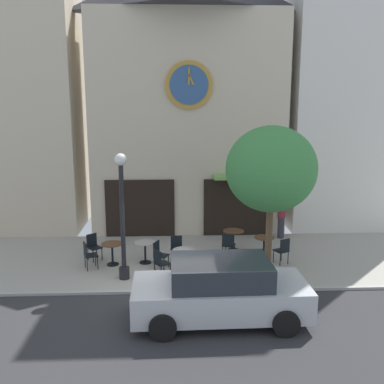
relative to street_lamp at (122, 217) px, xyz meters
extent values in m
cube|color=#9E998E|center=(1.49, 1.62, -1.98)|extent=(26.03, 5.47, 0.05)
cube|color=#2D2D30|center=(1.49, -4.32, -1.98)|extent=(26.03, 6.41, 0.05)
cube|color=#A8A5A0|center=(1.49, -1.09, -1.92)|extent=(26.03, 0.12, 0.08)
cube|color=beige|center=(2.15, 5.83, 2.44)|extent=(7.82, 2.95, 8.79)
cylinder|color=#B7842D|center=(2.15, 4.30, 3.97)|extent=(1.79, 0.10, 1.79)
cylinder|color=#2D5184|center=(2.15, 4.24, 3.97)|extent=(1.47, 0.04, 1.47)
cube|color=#B7842D|center=(2.23, 4.20, 4.15)|extent=(0.22, 0.03, 0.39)
cube|color=#B7842D|center=(2.14, 4.20, 4.28)|extent=(0.07, 0.03, 0.63)
cube|color=black|center=(0.19, 4.32, -0.81)|extent=(2.74, 0.10, 2.30)
cube|color=black|center=(4.10, 4.32, -0.81)|extent=(2.74, 0.10, 2.30)
cube|color=#72A84C|center=(4.34, 4.01, 0.49)|extent=(2.50, 0.90, 0.12)
cube|color=beige|center=(-5.09, 6.01, 3.69)|extent=(5.47, 3.30, 11.29)
cube|color=silver|center=(9.06, 6.27, 5.77)|extent=(5.35, 3.83, 15.47)
cylinder|color=black|center=(0.00, 0.00, -1.78)|extent=(0.32, 0.32, 0.36)
cylinder|color=black|center=(0.00, 0.00, -0.21)|extent=(0.14, 0.14, 3.50)
sphere|color=white|center=(0.00, 0.00, 1.72)|extent=(0.36, 0.36, 0.36)
cylinder|color=brown|center=(4.39, -0.17, -0.73)|extent=(0.20, 0.20, 2.45)
ellipsoid|color=#3D8442|center=(4.39, -0.17, 1.43)|extent=(2.68, 2.41, 2.55)
cylinder|color=black|center=(-0.51, 1.18, -1.60)|extent=(0.07, 0.07, 0.72)
cylinder|color=black|center=(-0.51, 1.18, -1.94)|extent=(0.40, 0.40, 0.03)
cylinder|color=brown|center=(-0.51, 1.18, -1.24)|extent=(0.71, 0.71, 0.03)
cylinder|color=black|center=(0.56, 1.30, -1.60)|extent=(0.07, 0.07, 0.72)
cylinder|color=black|center=(0.56, 1.30, -1.94)|extent=(0.40, 0.40, 0.03)
cylinder|color=gray|center=(0.56, 1.30, -1.24)|extent=(0.71, 0.71, 0.03)
cylinder|color=black|center=(1.84, 0.50, -1.61)|extent=(0.07, 0.07, 0.70)
cylinder|color=black|center=(1.84, 0.50, -1.94)|extent=(0.40, 0.40, 0.03)
cylinder|color=gray|center=(1.84, 0.50, -1.26)|extent=(0.71, 0.71, 0.03)
cylinder|color=black|center=(3.69, 2.46, -1.60)|extent=(0.07, 0.07, 0.73)
cylinder|color=black|center=(3.69, 2.46, -1.94)|extent=(0.40, 0.40, 0.03)
cylinder|color=brown|center=(3.69, 2.46, -1.23)|extent=(0.75, 0.75, 0.03)
cylinder|color=black|center=(4.65, 1.68, -1.60)|extent=(0.07, 0.07, 0.71)
cylinder|color=black|center=(4.65, 1.68, -1.94)|extent=(0.40, 0.40, 0.03)
cylinder|color=brown|center=(4.65, 1.68, -1.25)|extent=(0.70, 0.70, 0.03)
cube|color=black|center=(1.62, 1.25, -1.51)|extent=(0.41, 0.41, 0.04)
cube|color=black|center=(1.61, 1.43, -1.28)|extent=(0.38, 0.05, 0.45)
cylinder|color=black|center=(1.45, 1.08, -1.73)|extent=(0.03, 0.03, 0.45)
cylinder|color=black|center=(1.79, 1.09, -1.73)|extent=(0.03, 0.03, 0.45)
cylinder|color=black|center=(1.44, 1.42, -1.73)|extent=(0.03, 0.03, 0.45)
cylinder|color=black|center=(1.78, 1.43, -1.73)|extent=(0.03, 0.03, 0.45)
cube|color=black|center=(1.12, 0.75, -1.51)|extent=(0.53, 0.53, 0.04)
cube|color=black|center=(0.96, 0.82, -1.28)|extent=(0.20, 0.36, 0.45)
cylinder|color=black|center=(1.20, 0.52, -1.73)|extent=(0.03, 0.03, 0.45)
cylinder|color=black|center=(1.35, 0.83, -1.73)|extent=(0.03, 0.03, 0.45)
cylinder|color=black|center=(0.89, 0.67, -1.73)|extent=(0.03, 0.03, 0.45)
cylinder|color=black|center=(1.04, 0.97, -1.73)|extent=(0.03, 0.03, 0.45)
cube|color=black|center=(-1.17, 1.62, -1.51)|extent=(0.56, 0.56, 0.04)
cube|color=black|center=(-1.28, 1.76, -1.28)|extent=(0.31, 0.28, 0.45)
cylinder|color=black|center=(-1.19, 1.38, -1.73)|extent=(0.03, 0.03, 0.45)
cylinder|color=black|center=(-0.93, 1.60, -1.73)|extent=(0.03, 0.03, 0.45)
cylinder|color=black|center=(-1.41, 1.64, -1.73)|extent=(0.03, 0.03, 0.45)
cylinder|color=black|center=(-1.15, 1.86, -1.73)|extent=(0.03, 0.03, 0.45)
cube|color=black|center=(1.17, 0.06, -1.51)|extent=(0.56, 0.56, 0.04)
cube|color=black|center=(1.03, -0.05, -1.28)|extent=(0.26, 0.33, 0.45)
cylinder|color=black|center=(1.41, 0.03, -1.73)|extent=(0.03, 0.03, 0.45)
cylinder|color=black|center=(1.21, 0.30, -1.73)|extent=(0.03, 0.03, 0.45)
cylinder|color=black|center=(1.14, -0.18, -1.73)|extent=(0.03, 0.03, 0.45)
cylinder|color=black|center=(0.93, 0.10, -1.73)|extent=(0.03, 0.03, 0.45)
cube|color=black|center=(3.43, 1.72, -1.51)|extent=(0.52, 0.52, 0.04)
cube|color=black|center=(3.36, 1.55, -1.28)|extent=(0.37, 0.18, 0.45)
cylinder|color=black|center=(3.65, 1.81, -1.73)|extent=(0.03, 0.03, 0.45)
cylinder|color=black|center=(3.34, 1.94, -1.73)|extent=(0.03, 0.03, 0.45)
cylinder|color=black|center=(3.52, 1.49, -1.73)|extent=(0.03, 0.03, 0.45)
cylinder|color=black|center=(3.21, 1.62, -1.73)|extent=(0.03, 0.03, 0.45)
cube|color=black|center=(-1.15, 0.87, -1.51)|extent=(0.52, 0.52, 0.04)
cube|color=black|center=(-1.32, 0.80, -1.28)|extent=(0.18, 0.37, 0.45)
cylinder|color=black|center=(-0.93, 0.77, -1.73)|extent=(0.03, 0.03, 0.45)
cylinder|color=black|center=(-1.06, 1.09, -1.73)|extent=(0.03, 0.03, 0.45)
cylinder|color=black|center=(-1.25, 0.64, -1.73)|extent=(0.03, 0.03, 0.45)
cylinder|color=black|center=(-1.37, 0.96, -1.73)|extent=(0.03, 0.03, 0.45)
cube|color=black|center=(5.10, 1.05, -1.51)|extent=(0.54, 0.54, 0.04)
cube|color=black|center=(5.18, 0.89, -1.28)|extent=(0.36, 0.21, 0.45)
cylinder|color=black|center=(5.17, 1.28, -1.73)|extent=(0.03, 0.03, 0.45)
cylinder|color=black|center=(4.87, 1.13, -1.73)|extent=(0.03, 0.03, 0.45)
cylinder|color=black|center=(5.33, 0.98, -1.73)|extent=(0.03, 0.03, 0.45)
cylinder|color=black|center=(5.02, 0.82, -1.73)|extent=(0.03, 0.03, 0.45)
cylinder|color=#2D2D38|center=(5.77, 3.84, -1.53)|extent=(0.32, 0.32, 0.85)
cylinder|color=maroon|center=(5.77, 3.84, -0.81)|extent=(0.39, 0.39, 0.60)
sphere|color=tan|center=(5.77, 3.84, -0.40)|extent=(0.22, 0.22, 0.22)
cube|color=#B7BABF|center=(2.66, -2.68, -1.36)|extent=(4.33, 1.88, 0.75)
cube|color=#262B33|center=(2.66, -2.68, -0.71)|extent=(2.44, 1.63, 0.60)
cylinder|color=black|center=(4.09, -3.56, -1.64)|extent=(0.64, 0.23, 0.64)
cylinder|color=black|center=(4.06, -1.76, -1.64)|extent=(0.64, 0.23, 0.64)
cylinder|color=black|center=(1.26, -3.61, -1.64)|extent=(0.64, 0.23, 0.64)
cylinder|color=black|center=(1.22, -1.81, -1.64)|extent=(0.64, 0.23, 0.64)
camera|label=1|loc=(1.53, -12.77, 3.39)|focal=41.21mm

